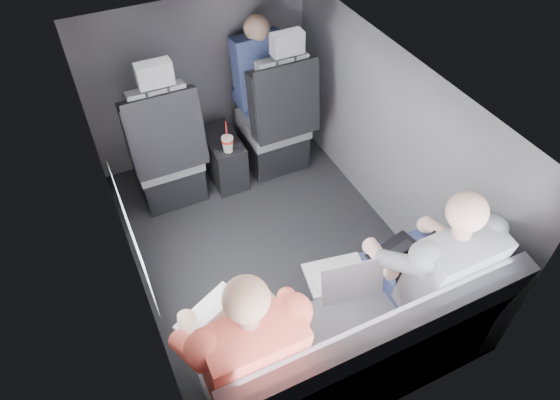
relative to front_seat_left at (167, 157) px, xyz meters
name	(u,v)px	position (x,y,z in m)	size (l,w,h in m)	color
floor	(270,250)	(0.45, -0.84, -0.40)	(2.60, 2.60, 0.00)	black
ceiling	(266,87)	(0.45, -0.84, 0.95)	(2.60, 2.60, 0.00)	#B2B2AD
panel_left	(124,227)	(-0.45, -0.84, 0.27)	(0.02, 2.60, 1.35)	#56565B
panel_right	(389,142)	(1.35, -0.84, 0.27)	(0.02, 2.60, 1.35)	#56565B
panel_front	(200,81)	(0.45, 0.46, 0.27)	(1.80, 0.02, 1.35)	#56565B
panel_back	(387,355)	(0.45, -2.14, 0.27)	(1.80, 0.02, 1.35)	#56565B
side_window	(132,236)	(-0.43, -1.14, 0.50)	(0.02, 0.75, 0.42)	white
seatbelt	(286,93)	(0.90, -0.17, 0.40)	(0.05, 0.01, 0.65)	black
front_seat_left	(167,157)	(0.00, 0.00, 0.00)	(0.52, 0.58, 1.26)	black
front_seat_right	(276,125)	(0.90, 0.00, 0.00)	(0.52, 0.58, 1.26)	black
center_console	(224,158)	(0.45, 0.04, -0.20)	(0.24, 0.48, 0.41)	black
rear_bench	(352,351)	(0.45, -1.90, -0.09)	(1.60, 0.57, 0.92)	slate
soda_cup	(228,144)	(0.44, -0.13, 0.07)	(0.09, 0.09, 0.27)	white
laptop_white	(220,322)	(-0.17, -1.63, 0.24)	(0.43, 0.46, 0.26)	silver
laptop_silver	(342,277)	(0.50, -1.65, 0.23)	(0.37, 0.35, 0.24)	silver
laptop_black	(404,256)	(0.89, -1.67, 0.23)	(0.34, 0.33, 0.22)	black
passenger_rear_left	(243,347)	(-0.13, -1.81, 0.25)	(0.54, 0.65, 1.28)	#343439
passenger_rear_right	(428,268)	(0.94, -1.81, 0.25)	(0.53, 0.65, 1.27)	navy
passenger_front_right	(258,72)	(0.87, 0.26, 0.35)	(0.39, 0.39, 0.78)	navy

